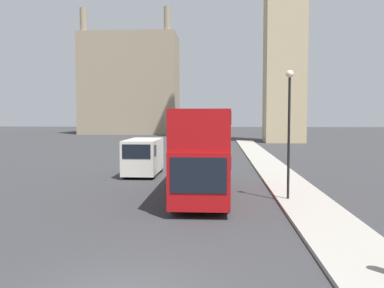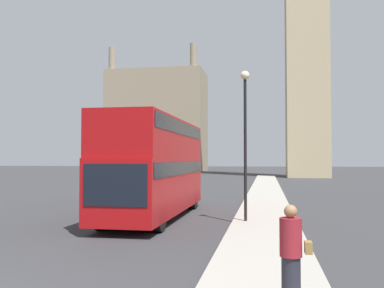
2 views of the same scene
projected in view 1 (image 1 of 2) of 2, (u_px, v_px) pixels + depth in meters
building_block_distant at (130, 84)px, 97.71m from camera, size 21.50×11.89×27.39m
red_double_decker_bus at (203, 148)px, 21.74m from camera, size 2.55×10.47×4.37m
white_van at (143, 156)px, 29.36m from camera, size 2.16×5.03×2.47m
street_lamp at (289, 115)px, 20.08m from camera, size 0.36×0.36×6.07m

